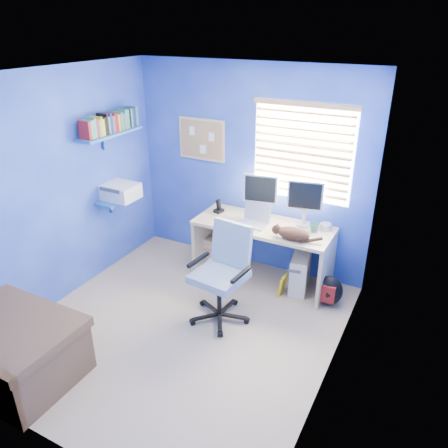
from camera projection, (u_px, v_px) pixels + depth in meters
The scene contains 23 objects.
floor at pixel (182, 327), 4.53m from camera, with size 3.00×3.20×0.00m, color tan.
ceiling at pixel (169, 75), 3.47m from camera, with size 3.00×3.20×0.00m, color white.
wall_back at pixel (249, 170), 5.28m from camera, with size 3.00×0.01×2.50m, color #1E33A8.
wall_front at pixel (35, 311), 2.72m from camera, with size 3.00×0.01×2.50m, color #1E33A8.
wall_left at pixel (58, 191), 4.63m from camera, with size 0.01×3.20×2.50m, color #1E33A8.
wall_right at pixel (340, 255), 3.37m from camera, with size 0.01×3.20×2.50m, color #1E33A8.
desk at pixel (262, 252), 5.23m from camera, with size 1.61×0.65×0.74m, color tan.
laptop at pixel (253, 216), 5.02m from camera, with size 0.33×0.26×0.22m, color silver.
monitor_left at pixel (261, 196), 5.14m from camera, with size 0.40×0.12×0.54m, color silver.
monitor_right at pixel (305, 203), 4.95m from camera, with size 0.40×0.12×0.54m, color silver.
phone at pixel (219, 206), 5.36m from camera, with size 0.09×0.11×0.17m, color black.
mug at pixel (314, 227), 4.88m from camera, with size 0.10×0.09×0.10m, color #358465.
cd_spindle at pixel (326, 226), 4.94m from camera, with size 0.13×0.13×0.07m, color silver.
cat at pixel (293, 234), 4.70m from camera, with size 0.37×0.19×0.13m, color black.
tower_pc at pixel (300, 272), 5.09m from camera, with size 0.19×0.44×0.45m, color beige.
drawer_boxes at pixel (220, 252), 5.59m from camera, with size 0.35×0.28×0.41m, color tan.
yellow_book at pixel (282, 285), 5.04m from camera, with size 0.03×0.17×0.24m, color yellow.
backpack at pixel (329, 290), 4.85m from camera, with size 0.30×0.22×0.35m, color black.
bed_corner at pixel (11, 349), 3.82m from camera, with size 1.14×0.81×0.55m, color brown.
office_chair at pixel (222, 285), 4.55m from camera, with size 0.66×0.66×1.03m.
window_blinds at pixel (302, 153), 4.86m from camera, with size 1.15×0.05×1.10m.
corkboard at pixel (202, 140), 5.41m from camera, with size 0.64×0.02×0.52m.
wall_shelves at pixel (114, 158), 5.09m from camera, with size 0.42×0.90×1.05m.
Camera 1 is at (2.08, -3.03, 2.89)m, focal length 35.00 mm.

